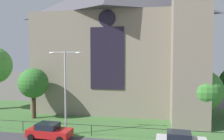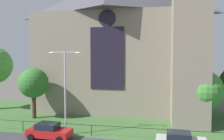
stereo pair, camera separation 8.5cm
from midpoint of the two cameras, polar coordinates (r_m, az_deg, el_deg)
The scene contains 8 objects.
ground at distance 31.13m, azimuth 2.07°, elevation -11.45°, with size 160.00×160.00×0.00m, color #56544C.
grass_verge at distance 29.22m, azimuth 1.44°, elevation -12.43°, with size 120.00×20.00×0.01m, color #3D6633.
church_building at distance 35.65m, azimuth 1.96°, elevation 7.08°, with size 23.20×16.20×26.00m.
iron_railing at distance 24.16m, azimuth -4.94°, elevation -13.45°, with size 30.02×0.07×1.13m.
tree_right_near at distance 28.47m, azimuth 21.16°, elevation -4.61°, with size 4.52×4.52×6.40m.
tree_left_near at distance 31.69m, azimuth -18.38°, elevation -3.07°, with size 3.80×3.80×6.45m.
streetlamp_near at distance 24.05m, azimuth -11.19°, elevation -2.79°, with size 3.37×0.26×8.53m.
parked_car_red at distance 24.21m, azimuth -14.89°, elevation -14.08°, with size 4.27×2.17×1.51m.
Camera 2 is at (4.74, -19.72, 7.94)m, focal length 37.78 mm.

